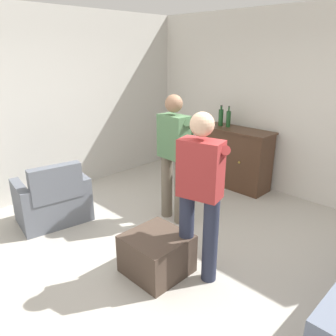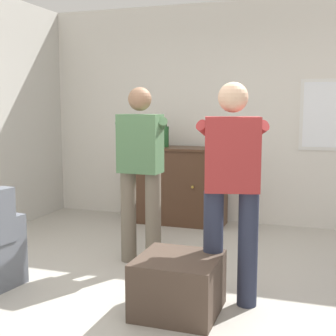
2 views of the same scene
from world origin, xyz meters
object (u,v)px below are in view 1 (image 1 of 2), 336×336
at_px(person_standing_left, 174,153).
at_px(ottoman, 157,254).
at_px(sideboard_cabinet, 235,158).
at_px(person_standing_right, 200,190).
at_px(bottle_wine_green, 221,117).
at_px(armchair, 54,201).
at_px(bottle_liquor_amber, 228,119).

bearing_deg(person_standing_left, ottoman, -54.62).
bearing_deg(sideboard_cabinet, ottoman, -72.99).
bearing_deg(person_standing_right, sideboard_cabinet, 116.00).
distance_m(person_standing_left, person_standing_right, 1.21).
bearing_deg(bottle_wine_green, armchair, -103.19).
bearing_deg(bottle_wine_green, person_standing_right, -57.54).
distance_m(bottle_wine_green, bottle_liquor_amber, 0.14).
xyz_separation_m(bottle_liquor_amber, person_standing_right, (1.29, -2.27, -0.18)).
bearing_deg(bottle_wine_green, ottoman, -66.28).
height_order(sideboard_cabinet, bottle_liquor_amber, bottle_liquor_amber).
xyz_separation_m(sideboard_cabinet, person_standing_right, (1.10, -2.25, 0.44)).
distance_m(armchair, sideboard_cabinet, 2.93).
bearing_deg(bottle_wine_green, sideboard_cabinet, -1.61).
bearing_deg(bottle_liquor_amber, ottoman, -69.16).
relative_size(armchair, person_standing_left, 0.58).
distance_m(bottle_wine_green, ottoman, 2.90).
xyz_separation_m(armchair, person_standing_right, (2.08, 0.50, 0.65)).
xyz_separation_m(armchair, bottle_liquor_amber, (0.79, 2.77, 0.83)).
height_order(sideboard_cabinet, ottoman, sideboard_cabinet).
relative_size(bottle_wine_green, ottoman, 0.58).
distance_m(bottle_liquor_amber, ottoman, 2.86).
bearing_deg(person_standing_left, person_standing_right, -34.36).
bearing_deg(armchair, person_standing_right, 13.53).
bearing_deg(armchair, sideboard_cabinet, 70.27).
xyz_separation_m(bottle_wine_green, person_standing_right, (1.44, -2.26, -0.19)).
bearing_deg(ottoman, person_standing_left, 125.38).
height_order(armchair, person_standing_right, person_standing_right).
bearing_deg(bottle_wine_green, person_standing_left, -74.58).
relative_size(bottle_liquor_amber, person_standing_left, 0.21).
xyz_separation_m(ottoman, person_standing_left, (-0.67, 0.95, 0.73)).
bearing_deg(person_standing_left, bottle_liquor_amber, 100.40).
xyz_separation_m(armchair, sideboard_cabinet, (0.99, 2.75, 0.20)).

